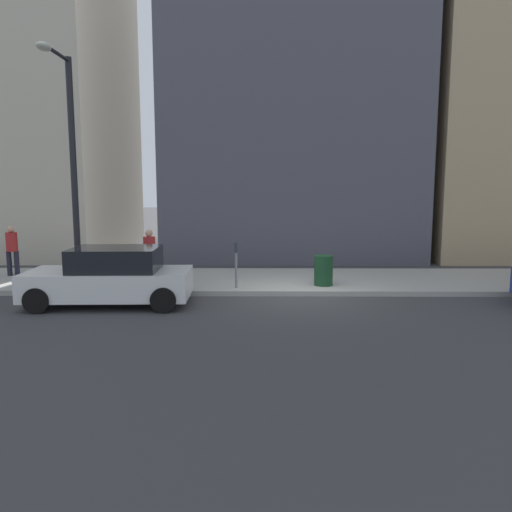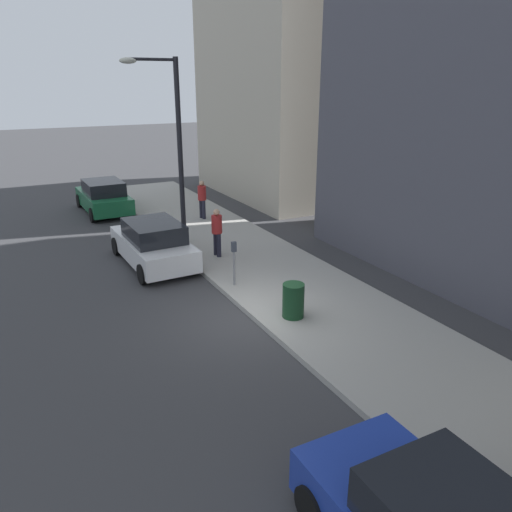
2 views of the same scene
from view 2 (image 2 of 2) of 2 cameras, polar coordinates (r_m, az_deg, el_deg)
The scene contains 10 objects.
ground_plane at distance 13.32m, azimuth -0.94°, elevation -6.91°, with size 120.00×120.00×0.00m, color #38383A.
sidewalk at distance 14.21m, azimuth 6.31°, elevation -4.94°, with size 4.00×36.00×0.15m, color #9E9B93.
parked_car_white at distance 17.06m, azimuth -11.65°, elevation 1.38°, with size 2.04×4.25×1.52m.
parked_car_green at distance 24.55m, azimuth -17.01°, elevation 6.47°, with size 2.01×4.24×1.52m.
parking_meter at distance 14.60m, azimuth -2.53°, elevation -0.31°, with size 0.14×0.10×1.35m.
streetlamp at distance 18.10m, azimuth -9.57°, elevation 13.20°, with size 1.97×0.32×6.50m.
trash_bin at distance 12.83m, azimuth 4.28°, elevation -5.09°, with size 0.56×0.56×0.90m, color #14381E.
pedestrian_near_meter at distance 17.10m, azimuth -4.49°, elevation 3.01°, with size 0.36×0.40×1.66m.
pedestrian_midblock at distance 21.97m, azimuth -6.19°, elevation 6.68°, with size 0.36×0.40×1.66m.
office_tower_right at distance 28.29m, azimuth 6.85°, elevation 24.22°, with size 9.70×9.70×16.60m, color #BCB29E.
Camera 2 is at (-5.31, -10.68, 5.94)m, focal length 35.00 mm.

